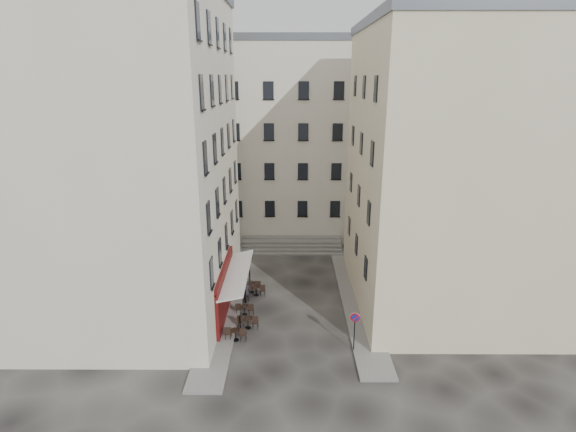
{
  "coord_description": "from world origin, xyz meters",
  "views": [
    {
      "loc": [
        -0.16,
        -25.62,
        15.15
      ],
      "look_at": [
        -0.29,
        4.0,
        5.91
      ],
      "focal_mm": 28.0,
      "sensor_mm": 36.0,
      "label": 1
    }
  ],
  "objects_px": {
    "bistro_table_a": "(236,334)",
    "bistro_table_b": "(248,322)",
    "no_parking_sign": "(355,324)",
    "pedestrian": "(246,291)"
  },
  "relations": [
    {
      "from": "bistro_table_a",
      "to": "bistro_table_b",
      "type": "xyz_separation_m",
      "value": [
        0.61,
        1.36,
        0.01
      ]
    },
    {
      "from": "no_parking_sign",
      "to": "bistro_table_a",
      "type": "height_order",
      "value": "no_parking_sign"
    },
    {
      "from": "bistro_table_a",
      "to": "bistro_table_b",
      "type": "relative_size",
      "value": 0.98
    },
    {
      "from": "bistro_table_b",
      "to": "pedestrian",
      "type": "bearing_deg",
      "value": 96.92
    },
    {
      "from": "bistro_table_b",
      "to": "pedestrian",
      "type": "height_order",
      "value": "pedestrian"
    },
    {
      "from": "no_parking_sign",
      "to": "bistro_table_a",
      "type": "xyz_separation_m",
      "value": [
        -6.9,
        1.05,
        -1.27
      ]
    },
    {
      "from": "no_parking_sign",
      "to": "bistro_table_b",
      "type": "height_order",
      "value": "no_parking_sign"
    },
    {
      "from": "no_parking_sign",
      "to": "bistro_table_b",
      "type": "relative_size",
      "value": 1.86
    },
    {
      "from": "bistro_table_a",
      "to": "bistro_table_b",
      "type": "height_order",
      "value": "bistro_table_b"
    },
    {
      "from": "pedestrian",
      "to": "bistro_table_a",
      "type": "bearing_deg",
      "value": 70.3
    }
  ]
}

